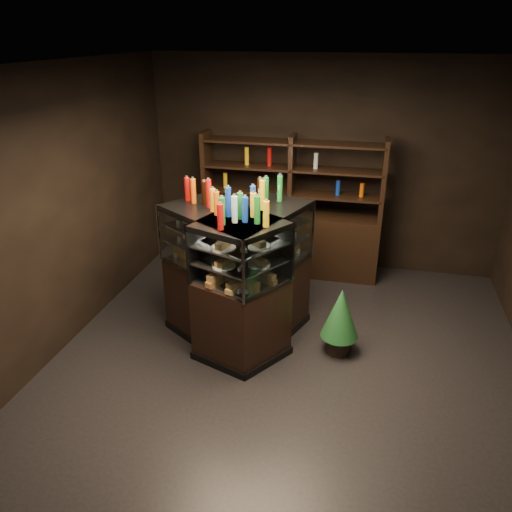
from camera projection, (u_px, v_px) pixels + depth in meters
The scene contains 7 objects.
ground at pixel (290, 353), 5.52m from camera, with size 5.00×5.00×0.00m, color black.
room_shell at pixel (295, 183), 4.72m from camera, with size 5.02×5.02×3.01m.
display_case at pixel (240, 300), 5.57m from camera, with size 1.67×1.59×1.56m.
food_display at pixel (239, 247), 5.30m from camera, with size 1.21×1.30×0.47m.
bottles_top at pixel (238, 199), 5.09m from camera, with size 1.05×1.16×0.30m.
potted_conifer at pixel (341, 312), 5.35m from camera, with size 0.41×0.41×0.88m.
back_shelving at pixel (290, 233), 7.17m from camera, with size 2.51×0.45×2.00m.
Camera 1 is at (0.71, -4.54, 3.27)m, focal length 35.00 mm.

